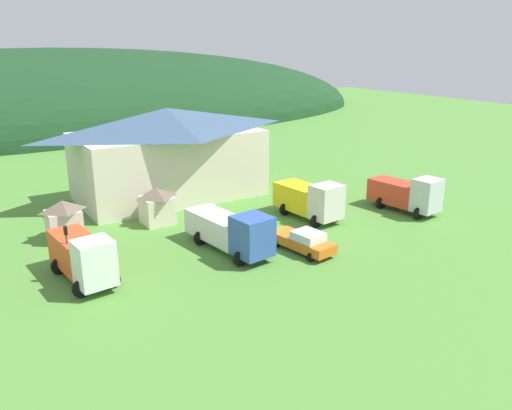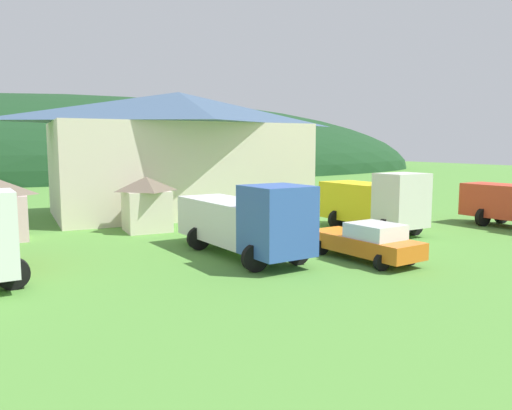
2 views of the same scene
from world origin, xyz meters
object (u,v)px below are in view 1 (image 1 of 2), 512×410
tow_truck_silver (407,193)px  traffic_light_west (68,248)px  play_shed_pink (64,220)px  service_pickup_orange (303,241)px  flatbed_truck_yellow (310,199)px  play_shed_cream (157,205)px  box_truck_blue (232,230)px  heavy_rig_white (83,256)px  traffic_cone_near_pickup (207,230)px  depot_building (168,152)px

tow_truck_silver → traffic_light_west: traffic_light_west is taller
play_shed_pink → service_pickup_orange: play_shed_pink is taller
flatbed_truck_yellow → tow_truck_silver: (8.58, -3.23, -0.05)m
play_shed_cream → box_truck_blue: bearing=-75.6°
play_shed_pink → heavy_rig_white: (-0.68, -8.16, 0.10)m
heavy_rig_white → service_pickup_orange: (14.85, -3.76, -0.92)m
tow_truck_silver → flatbed_truck_yellow: bearing=-117.5°
heavy_rig_white → service_pickup_orange: heavy_rig_white is taller
box_truck_blue → traffic_cone_near_pickup: size_ratio=13.82×
box_truck_blue → flatbed_truck_yellow: size_ratio=1.24×
box_truck_blue → flatbed_truck_yellow: flatbed_truck_yellow is taller
play_shed_cream → traffic_cone_near_pickup: size_ratio=5.21×
flatbed_truck_yellow → traffic_light_west: traffic_light_west is taller
depot_building → service_pickup_orange: 18.93m
service_pickup_orange → play_shed_pink: bearing=-138.1°
box_truck_blue → flatbed_truck_yellow: (9.42, 2.72, 0.10)m
depot_building → tow_truck_silver: depot_building is taller
play_shed_pink → tow_truck_silver: bearing=-19.1°
service_pickup_orange → traffic_light_west: traffic_light_west is taller
heavy_rig_white → depot_building: bearing=134.6°
play_shed_cream → tow_truck_silver: tow_truck_silver is taller
play_shed_pink → tow_truck_silver: (27.75, -9.61, 0.07)m
play_shed_pink → box_truck_blue: size_ratio=0.38×
play_shed_pink → flatbed_truck_yellow: bearing=-18.4°
depot_building → traffic_cone_near_pickup: size_ratio=30.85×
depot_building → box_truck_blue: (-1.94, -15.59, -2.84)m
heavy_rig_white → box_truck_blue: heavy_rig_white is taller
play_shed_pink → service_pickup_orange: size_ratio=0.59×
play_shed_pink → box_truck_blue: box_truck_blue is taller
play_shed_cream → flatbed_truck_yellow: bearing=-27.3°
service_pickup_orange → depot_building: bearing=179.7°
play_shed_pink → depot_building: bearing=29.0°
play_shed_cream → box_truck_blue: 9.03m
heavy_rig_white → flatbed_truck_yellow: size_ratio=1.02×
play_shed_cream → tow_truck_silver: (20.25, -9.25, 0.09)m
box_truck_blue → traffic_cone_near_pickup: (0.55, 5.10, -1.67)m
play_shed_cream → traffic_cone_near_pickup: play_shed_cream is taller
depot_building → heavy_rig_white: size_ratio=2.70×
box_truck_blue → service_pickup_orange: bearing=50.7°
traffic_cone_near_pickup → play_shed_cream: bearing=127.4°
service_pickup_orange → flatbed_truck_yellow: bearing=129.9°
flatbed_truck_yellow → traffic_light_west: (-20.67, -1.54, 0.61)m
box_truck_blue → traffic_cone_near_pickup: 5.40m
depot_building → tow_truck_silver: (16.06, -16.09, -2.79)m
depot_building → traffic_light_west: bearing=-132.5°
flatbed_truck_yellow → tow_truck_silver: flatbed_truck_yellow is taller
play_shed_pink → play_shed_cream: bearing=-2.8°
service_pickup_orange → traffic_cone_near_pickup: bearing=-161.9°
flatbed_truck_yellow → service_pickup_orange: (-4.99, -5.53, -0.95)m
tow_truck_silver → traffic_light_west: size_ratio=1.77×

